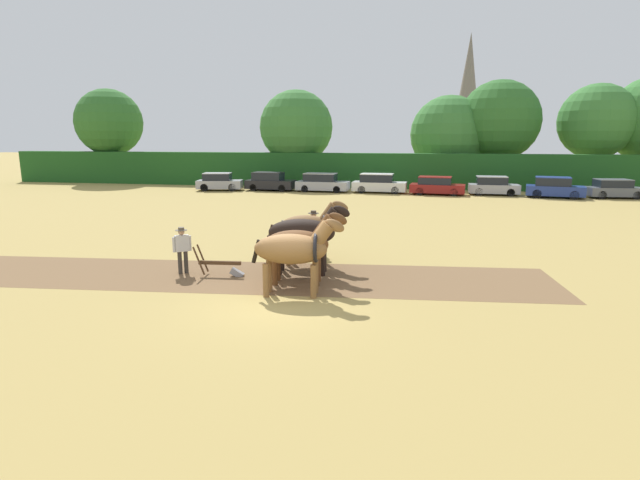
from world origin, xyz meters
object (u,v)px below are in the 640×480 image
at_px(plow, 224,267).
at_px(tree_center_right, 597,121).
at_px(parked_car_far_left, 219,182).
at_px(parked_car_far_right, 554,188).
at_px(church_spire, 468,97).
at_px(parked_car_end_right, 614,189).
at_px(draft_horse_lead_left, 294,249).
at_px(tree_far_left, 109,122).
at_px(draft_horse_trail_right, 309,227).
at_px(farmer_beside_team, 314,228).
at_px(parked_car_center_left, 322,183).
at_px(tree_center, 499,121).
at_px(farmer_at_plow, 182,247).
at_px(parked_car_left, 270,182).
at_px(draft_horse_lead_right, 300,244).
at_px(parked_car_center, 379,184).
at_px(tree_left, 296,127).
at_px(tree_center_left, 449,134).
at_px(parked_car_right, 493,186).
at_px(draft_horse_trail_left, 305,233).
at_px(parked_car_center_right, 437,186).

bearing_deg(plow, tree_center_right, 52.07).
xyz_separation_m(parked_car_far_left, parked_car_far_right, (27.32, -0.12, 0.03)).
relative_size(church_spire, parked_car_end_right, 5.22).
distance_m(draft_horse_lead_left, plow, 3.41).
distance_m(tree_far_left, draft_horse_trail_right, 41.02).
relative_size(farmer_beside_team, parked_car_far_left, 0.42).
bearing_deg(parked_car_center_left, church_spire, 75.16).
relative_size(tree_center, farmer_at_plow, 6.11).
bearing_deg(tree_far_left, parked_car_left, -16.44).
height_order(draft_horse_lead_right, farmer_beside_team, draft_horse_lead_right).
bearing_deg(parked_car_center, tree_far_left, 171.33).
distance_m(parked_car_left, parked_car_far_right, 22.98).
distance_m(draft_horse_lead_left, parked_car_end_right, 33.25).
distance_m(tree_left, parked_car_center_left, 8.58).
distance_m(draft_horse_lead_right, farmer_at_plow, 4.25).
height_order(church_spire, parked_car_center, church_spire).
distance_m(tree_left, parked_car_end_right, 27.58).
relative_size(draft_horse_lead_left, farmer_at_plow, 1.74).
bearing_deg(church_spire, tree_center, -90.73).
relative_size(draft_horse_lead_left, plow, 1.65).
relative_size(tree_center_left, parked_car_right, 2.18).
bearing_deg(farmer_at_plow, parked_car_end_right, 99.91).
relative_size(draft_horse_trail_left, draft_horse_trail_right, 1.10).
distance_m(parked_car_center_left, parked_car_center, 4.79).
bearing_deg(parked_car_end_right, tree_far_left, 167.27).
relative_size(draft_horse_trail_left, parked_car_far_right, 0.66).
relative_size(church_spire, farmer_beside_team, 12.45).
xyz_separation_m(draft_horse_trail_left, parked_car_far_left, (-13.30, 24.93, -0.68)).
xyz_separation_m(farmer_at_plow, parked_car_far_left, (-9.22, 25.75, -0.19)).
distance_m(draft_horse_trail_right, parked_car_end_right, 30.48).
distance_m(tree_center, draft_horse_trail_right, 35.02).
bearing_deg(draft_horse_lead_right, tree_far_left, 125.02).
xyz_separation_m(draft_horse_trail_right, parked_car_far_right, (14.12, 23.60, -0.61)).
xyz_separation_m(tree_left, parked_car_far_left, (-5.32, -6.80, -4.77)).
xyz_separation_m(draft_horse_trail_left, parked_car_right, (9.66, 25.84, -0.70)).
relative_size(tree_center_right, parked_car_center_left, 2.05).
height_order(draft_horse_lead_left, draft_horse_lead_right, draft_horse_lead_left).
relative_size(parked_car_center_right, parked_car_right, 1.14).
xyz_separation_m(tree_left, tree_center_left, (14.46, 2.46, -0.67)).
bearing_deg(tree_left, draft_horse_trail_right, -75.53).
height_order(farmer_beside_team, parked_car_far_left, farmer_beside_team).
distance_m(parked_car_center, parked_car_right, 9.16).
bearing_deg(church_spire, tree_center_left, -97.10).
height_order(tree_center_left, parked_car_far_right, tree_center_left).
distance_m(parked_car_center_left, parked_car_far_right, 18.32).
distance_m(draft_horse_lead_right, farmer_beside_team, 4.18).
bearing_deg(draft_horse_lead_left, tree_center_right, 56.62).
xyz_separation_m(parked_car_center, parked_car_far_right, (13.51, -0.93, 0.00)).
relative_size(parked_car_center, parked_car_center_right, 1.01).
bearing_deg(draft_horse_lead_right, parked_car_center_right, 73.55).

